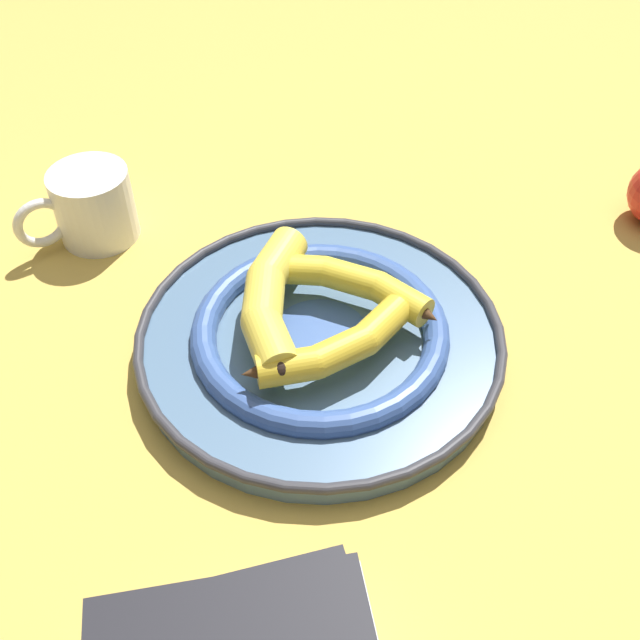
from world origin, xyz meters
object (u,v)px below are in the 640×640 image
object	(u,v)px
banana_a	(335,349)
banana_b	(352,283)
decorative_bowl	(320,337)
coffee_mug	(91,205)
banana_c	(271,297)

from	to	relation	value
banana_a	banana_b	world-z (taller)	same
decorative_bowl	banana_b	distance (m)	0.06
banana_b	coffee_mug	world-z (taller)	coffee_mug
decorative_bowl	coffee_mug	xyz separation A→B (m)	(-0.02, -0.31, 0.02)
coffee_mug	banana_b	bearing A→B (deg)	121.00
banana_c	coffee_mug	distance (m)	0.27
decorative_bowl	coffee_mug	bearing A→B (deg)	-93.11
banana_b	coffee_mug	xyz separation A→B (m)	(0.03, -0.32, -0.01)
decorative_bowl	coffee_mug	size ratio (longest dim) A/B	2.78
banana_a	banana_c	size ratio (longest dim) A/B	0.89
decorative_bowl	banana_a	distance (m)	0.06
decorative_bowl	banana_c	bearing A→B (deg)	-75.72
banana_b	banana_c	distance (m)	0.08
decorative_bowl	banana_a	bearing A→B (deg)	47.17
banana_a	coffee_mug	bearing A→B (deg)	108.03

